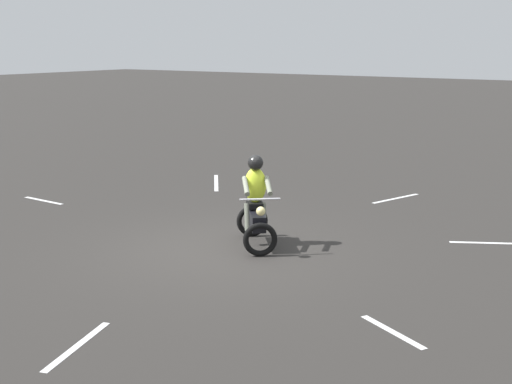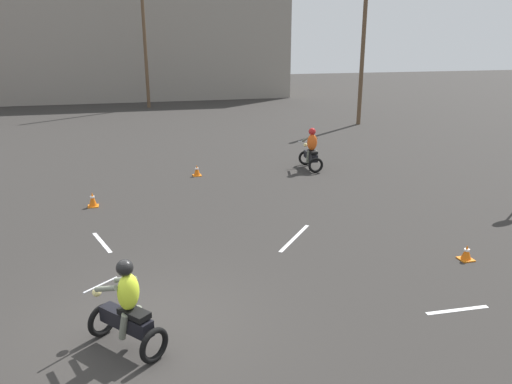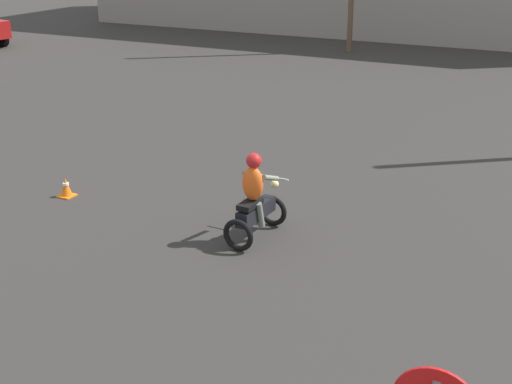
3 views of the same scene
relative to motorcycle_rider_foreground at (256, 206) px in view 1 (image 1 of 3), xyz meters
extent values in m
plane|color=#2D2B28|center=(0.34, 0.61, -0.73)|extent=(120.00, 120.00, 0.00)
torus|color=black|center=(-0.44, 0.52, -0.43)|extent=(0.52, 0.46, 0.60)
torus|color=black|center=(0.40, -0.47, -0.43)|extent=(0.52, 0.46, 0.60)
cube|color=black|center=(-0.02, 0.03, -0.21)|extent=(0.89, 1.00, 0.28)
cube|color=black|center=(0.12, -0.14, 0.01)|extent=(0.56, 0.60, 0.10)
cylinder|color=silver|center=(-0.41, 0.49, 0.27)|extent=(0.56, 0.48, 0.04)
sphere|color=#F2E08C|center=(-0.49, 0.59, 0.09)|extent=(0.23, 0.23, 0.16)
ellipsoid|color=#D8F233|center=(0.05, -0.07, 0.37)|extent=(0.49, 0.47, 0.64)
cylinder|color=slate|center=(0.01, 0.29, 0.42)|extent=(0.42, 0.48, 0.27)
cylinder|color=slate|center=(-0.29, 0.04, 0.42)|extent=(0.42, 0.48, 0.27)
cylinder|color=slate|center=(0.15, 0.04, -0.21)|extent=(0.25, 0.26, 0.51)
cylinder|color=slate|center=(-0.07, -0.14, -0.21)|extent=(0.25, 0.26, 0.51)
sphere|color=black|center=(0.03, -0.03, 0.79)|extent=(0.39, 0.39, 0.28)
cube|color=silver|center=(6.18, -0.32, -0.72)|extent=(1.32, 0.15, 0.01)
cube|color=silver|center=(-0.62, 4.86, -0.72)|extent=(0.55, 1.46, 0.01)
cube|color=silver|center=(-3.66, 2.32, -0.72)|extent=(1.12, 0.65, 0.01)
cube|color=silver|center=(-3.64, -2.57, -0.72)|extent=(1.58, 0.91, 0.01)
cube|color=silver|center=(-0.58, -5.10, -0.72)|extent=(0.56, 1.54, 0.01)
cube|color=silver|center=(4.11, -4.28, -0.72)|extent=(1.40, 1.81, 0.01)
camera|label=1|loc=(-6.94, 10.40, 2.93)|focal=50.00mm
camera|label=2|loc=(0.25, -7.61, 4.35)|focal=35.00mm
camera|label=3|loc=(12.60, -0.17, 4.73)|focal=50.00mm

